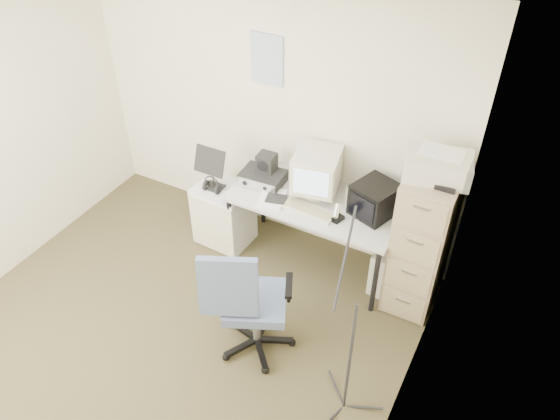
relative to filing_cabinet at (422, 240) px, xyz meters
The scene contains 22 objects.
floor 2.26m from the filing_cabinet, 136.87° to the right, with size 3.60×3.60×0.01m, color #3E371F.
ceiling 2.85m from the filing_cabinet, 136.87° to the right, with size 3.60×3.60×0.01m, color white.
wall_back 1.72m from the filing_cabinet, 168.55° to the left, with size 3.60×0.02×2.50m, color #FBF0C8.
wall_right 1.61m from the filing_cabinet, 81.54° to the right, with size 0.02×3.60×2.50m, color #FBF0C8.
wall_calendar 1.97m from the filing_cabinet, 169.10° to the left, with size 0.30×0.02×0.44m, color white.
filing_cabinet is the anchor object (origin of this frame).
printer 0.74m from the filing_cabinet, 90.00° to the right, with size 0.47×0.32×0.18m, color beige.
desk 0.99m from the filing_cabinet, behind, with size 1.50×0.70×0.73m, color beige.
crt_monitor 1.04m from the filing_cabinet, behind, with size 0.38×0.40×0.42m, color beige.
crt_tv 0.51m from the filing_cabinet, behind, with size 0.31×0.33×0.29m, color black.
desk_speaker 0.70m from the filing_cabinet, behind, with size 0.08×0.08×0.14m, color beige.
keyboard 0.96m from the filing_cabinet, 168.28° to the right, with size 0.44×0.16×0.02m, color beige.
mouse 0.71m from the filing_cabinet, 164.85° to the right, with size 0.06×0.11×0.03m, color black.
radio_receiver 1.49m from the filing_cabinet, behind, with size 0.38×0.27×0.11m, color black.
radio_speaker 1.50m from the filing_cabinet, behind, with size 0.16×0.15×0.16m, color black.
papers 1.31m from the filing_cabinet, behind, with size 0.21×0.29×0.02m, color white.
pc_tower 0.49m from the filing_cabinet, 168.48° to the left, with size 0.21×0.47×0.43m, color beige.
office_chair 1.45m from the filing_cabinet, 130.31° to the right, with size 0.60×0.60×1.05m, color #495878.
side_cart 1.88m from the filing_cabinet, behind, with size 0.50×0.40×0.62m, color silver.
music_stand 1.94m from the filing_cabinet, behind, with size 0.30×0.16×0.44m, color black.
headphones 1.91m from the filing_cabinet, behind, with size 0.17×0.17×0.03m, color black.
mic_stand 1.29m from the filing_cabinet, 94.38° to the right, with size 0.02×0.02×1.46m, color black.
Camera 1 is at (2.11, -1.97, 3.62)m, focal length 35.00 mm.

